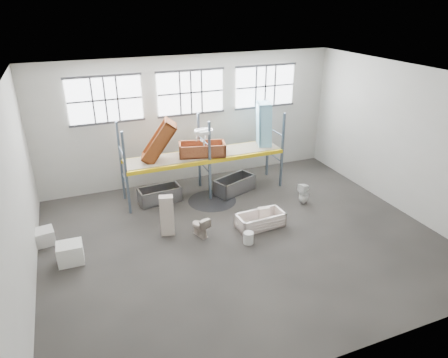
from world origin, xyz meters
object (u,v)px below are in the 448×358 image
toilet_white (304,193)px  steel_tub_left (160,195)px  rust_tub_flat (202,149)px  blue_tub_upright (264,125)px  toilet_beige (200,226)px  bucket (249,238)px  bathtub_beige (260,220)px  carton_near (70,253)px  cistern_tall (167,215)px  steel_tub_right (234,185)px

toilet_white → steel_tub_left: toilet_white is taller
rust_tub_flat → steel_tub_left: bearing=-178.6°
blue_tub_upright → toilet_beige: bearing=-140.8°
bucket → bathtub_beige: bearing=44.4°
toilet_beige → toilet_white: size_ratio=0.86×
bathtub_beige → bucket: size_ratio=4.26×
toilet_white → carton_near: bearing=-99.0°
steel_tub_left → rust_tub_flat: (1.71, 0.04, 1.54)m
cistern_tall → steel_tub_right: (3.18, 2.03, -0.38)m
cistern_tall → rust_tub_flat: bearing=63.1°
rust_tub_flat → toilet_white: bearing=-34.0°
toilet_beige → bucket: bearing=122.3°
bathtub_beige → blue_tub_upright: size_ratio=0.90×
toilet_beige → bucket: size_ratio=1.83×
carton_near → bucket: bearing=-11.2°
blue_tub_upright → bucket: blue_tub_upright is taller
steel_tub_right → bathtub_beige: bearing=-94.7°
cistern_tall → steel_tub_right: cistern_tall is taller
bathtub_beige → rust_tub_flat: 3.54m
rust_tub_flat → bucket: size_ratio=4.57×
bathtub_beige → carton_near: size_ratio=2.25×
blue_tub_upright → carton_near: 8.43m
toilet_beige → steel_tub_right: toilet_beige is taller
carton_near → rust_tub_flat: bearing=29.2°
bathtub_beige → toilet_beige: size_ratio=2.33×
toilet_beige → carton_near: size_ratio=0.97×
toilet_white → blue_tub_upright: size_ratio=0.45×
steel_tub_left → toilet_white: bearing=-23.3°
blue_tub_upright → cistern_tall: bearing=-151.2°
rust_tub_flat → steel_tub_right: bearing=-14.5°
bathtub_beige → toilet_white: (2.21, 0.87, 0.16)m
rust_tub_flat → blue_tub_upright: blue_tub_upright is taller
steel_tub_right → toilet_white: bearing=-42.8°
bathtub_beige → steel_tub_left: bearing=129.0°
toilet_beige → carton_near: bearing=-20.1°
toilet_white → rust_tub_flat: 4.08m
steel_tub_left → blue_tub_upright: 4.84m
bathtub_beige → bucket: (-0.79, -0.77, -0.05)m
toilet_beige → steel_tub_left: 2.84m
bathtub_beige → cistern_tall: bearing=164.1°
blue_tub_upright → carton_near: (-7.59, -2.99, -2.09)m
steel_tub_right → carton_near: bearing=-158.1°
toilet_white → bucket: bearing=-74.7°
rust_tub_flat → carton_near: 5.88m
toilet_beige → steel_tub_left: bearing=-96.5°
rust_tub_flat → bathtub_beige: bearing=-72.4°
steel_tub_left → blue_tub_upright: blue_tub_upright is taller
bathtub_beige → rust_tub_flat: (-0.96, 3.01, 1.59)m
toilet_beige → steel_tub_left: size_ratio=0.45×
rust_tub_flat → bucket: 4.12m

